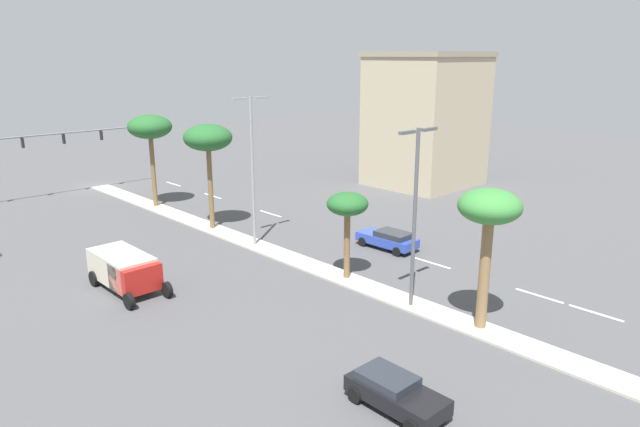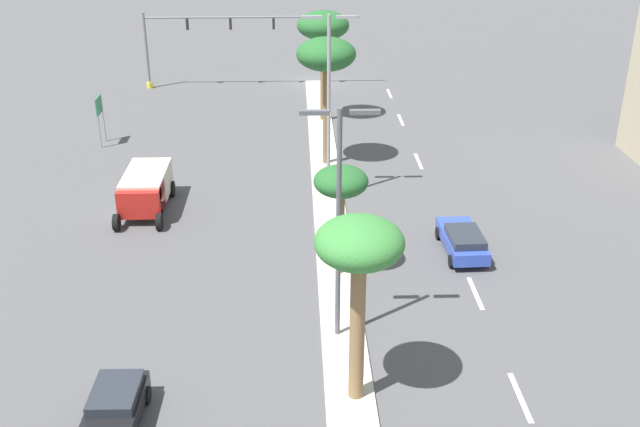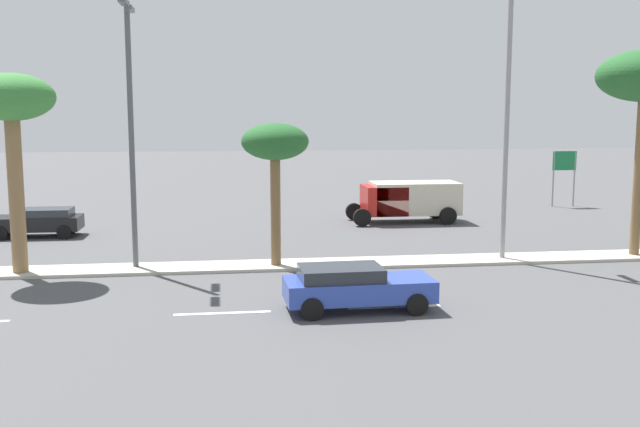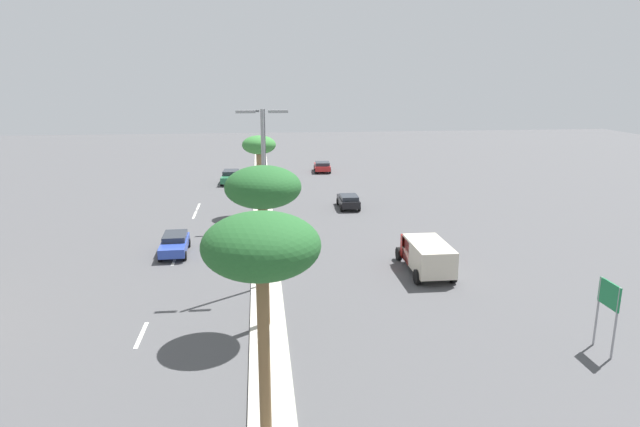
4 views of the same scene
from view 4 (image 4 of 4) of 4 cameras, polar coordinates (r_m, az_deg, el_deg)
ground_plane at (r=43.90m, az=-5.78°, el=-2.26°), size 160.00×160.00×0.00m
median_curb at (r=54.06m, az=-5.92°, el=0.93°), size 1.80×94.64×0.12m
lane_stripe_inboard at (r=28.91m, az=-17.90°, el=-11.80°), size 0.20×2.80×0.01m
lane_stripe_far at (r=39.51m, az=-14.67°, el=-4.52°), size 0.20×2.80×0.01m
lane_stripe_near at (r=44.33m, az=-13.76°, el=-2.43°), size 0.20×2.80×0.01m
lane_stripe_rear at (r=51.30m, az=-12.77°, el=-0.13°), size 0.20×2.80×0.01m
lane_stripe_right at (r=54.31m, az=-12.42°, el=0.67°), size 0.20×2.80×0.01m
directional_road_sign at (r=28.18m, az=27.53°, el=-8.08°), size 0.10×1.49×3.37m
palm_tree_trailing at (r=17.40m, az=-6.07°, el=-3.69°), size 3.76×3.76×8.05m
palm_tree_leading at (r=26.36m, az=-5.88°, el=2.47°), size 3.65×3.65×8.03m
palm_tree_rear at (r=40.91m, az=-6.12°, el=3.07°), size 2.46×2.46×5.25m
palm_tree_inboard at (r=49.68m, az=-6.29°, el=6.66°), size 2.99×2.99×6.98m
street_lamp_far at (r=31.91m, az=-5.81°, el=2.89°), size 2.90×0.24×10.34m
street_lamp_rear at (r=45.80m, az=-5.70°, el=5.74°), size 2.90×0.24×9.50m
sedan_white_rear at (r=61.71m, az=-3.14°, el=3.26°), size 1.87×4.19×1.36m
sedan_blue_trailing at (r=40.48m, az=-14.72°, el=-3.00°), size 2.00×4.39×1.32m
sedan_green_front at (r=65.43m, az=-9.18°, el=3.76°), size 2.22×4.44×1.45m
sedan_black_right at (r=52.53m, az=2.94°, el=1.34°), size 1.91×4.00×1.32m
sedan_red_mid at (r=72.28m, az=0.23°, el=4.88°), size 2.29×4.05×1.34m
box_truck at (r=35.99m, az=10.86°, el=-4.10°), size 2.52×5.72×2.10m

